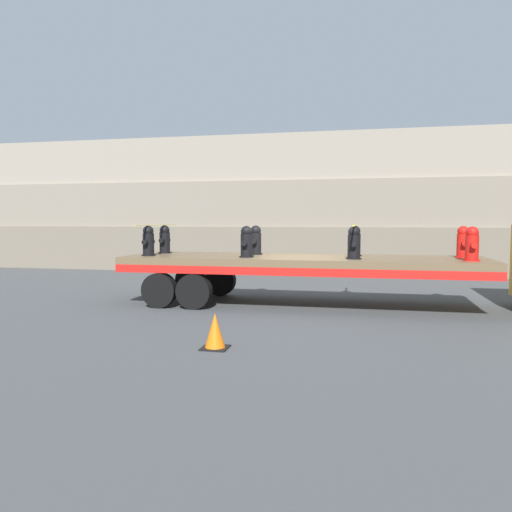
# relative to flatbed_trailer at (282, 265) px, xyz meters

# --- Properties ---
(ground_plane) EXTENTS (120.00, 120.00, 0.00)m
(ground_plane) POSITION_rel_flatbed_trailer_xyz_m (0.52, 0.00, -1.05)
(ground_plane) COLOR #3F4244
(rock_cliff) EXTENTS (60.00, 3.30, 5.85)m
(rock_cliff) POSITION_rel_flatbed_trailer_xyz_m (0.52, 9.09, 1.88)
(rock_cliff) COLOR #706656
(rock_cliff) RESTS_ON ground_plane
(flatbed_trailer) EXTENTS (9.28, 2.61, 1.27)m
(flatbed_trailer) POSITION_rel_flatbed_trailer_xyz_m (0.00, 0.00, 0.00)
(flatbed_trailer) COLOR brown
(flatbed_trailer) RESTS_ON ground_plane
(fire_hydrant_black_near_0) EXTENTS (0.37, 0.55, 0.80)m
(fire_hydrant_black_near_0) POSITION_rel_flatbed_trailer_xyz_m (-3.52, -0.55, 0.62)
(fire_hydrant_black_near_0) COLOR black
(fire_hydrant_black_near_0) RESTS_ON flatbed_trailer
(fire_hydrant_black_far_0) EXTENTS (0.37, 0.55, 0.80)m
(fire_hydrant_black_far_0) POSITION_rel_flatbed_trailer_xyz_m (-3.52, 0.55, 0.62)
(fire_hydrant_black_far_0) COLOR black
(fire_hydrant_black_far_0) RESTS_ON flatbed_trailer
(fire_hydrant_black_near_1) EXTENTS (0.37, 0.55, 0.80)m
(fire_hydrant_black_near_1) POSITION_rel_flatbed_trailer_xyz_m (-0.83, -0.55, 0.62)
(fire_hydrant_black_near_1) COLOR black
(fire_hydrant_black_near_1) RESTS_ON flatbed_trailer
(fire_hydrant_black_far_1) EXTENTS (0.37, 0.55, 0.80)m
(fire_hydrant_black_far_1) POSITION_rel_flatbed_trailer_xyz_m (-0.83, 0.55, 0.62)
(fire_hydrant_black_far_1) COLOR black
(fire_hydrant_black_far_1) RESTS_ON flatbed_trailer
(fire_hydrant_black_near_2) EXTENTS (0.37, 0.55, 0.80)m
(fire_hydrant_black_near_2) POSITION_rel_flatbed_trailer_xyz_m (1.87, -0.55, 0.62)
(fire_hydrant_black_near_2) COLOR black
(fire_hydrant_black_near_2) RESTS_ON flatbed_trailer
(fire_hydrant_black_far_2) EXTENTS (0.37, 0.55, 0.80)m
(fire_hydrant_black_far_2) POSITION_rel_flatbed_trailer_xyz_m (1.87, 0.55, 0.62)
(fire_hydrant_black_far_2) COLOR black
(fire_hydrant_black_far_2) RESTS_ON flatbed_trailer
(fire_hydrant_red_near_3) EXTENTS (0.37, 0.55, 0.80)m
(fire_hydrant_red_near_3) POSITION_rel_flatbed_trailer_xyz_m (4.56, -0.55, 0.62)
(fire_hydrant_red_near_3) COLOR red
(fire_hydrant_red_near_3) RESTS_ON flatbed_trailer
(fire_hydrant_red_far_3) EXTENTS (0.37, 0.55, 0.80)m
(fire_hydrant_red_far_3) POSITION_rel_flatbed_trailer_xyz_m (4.56, 0.55, 0.62)
(fire_hydrant_red_far_3) COLOR red
(fire_hydrant_red_far_3) RESTS_ON flatbed_trailer
(cargo_strap_rear) EXTENTS (0.05, 2.72, 0.01)m
(cargo_strap_rear) POSITION_rel_flatbed_trailer_xyz_m (-3.52, 0.00, 1.04)
(cargo_strap_rear) COLOR yellow
(cargo_strap_rear) RESTS_ON fire_hydrant_black_near_0
(cargo_strap_middle) EXTENTS (0.05, 2.72, 0.01)m
(cargo_strap_middle) POSITION_rel_flatbed_trailer_xyz_m (1.87, 0.00, 1.04)
(cargo_strap_middle) COLOR yellow
(cargo_strap_middle) RESTS_ON fire_hydrant_black_near_2
(traffic_cone) EXTENTS (0.46, 0.46, 0.62)m
(traffic_cone) POSITION_rel_flatbed_trailer_xyz_m (-0.37, -4.77, -0.75)
(traffic_cone) COLOR black
(traffic_cone) RESTS_ON ground_plane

